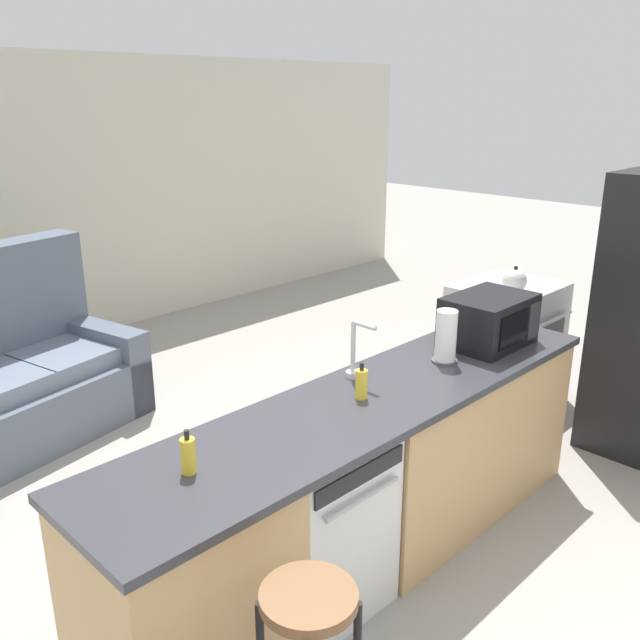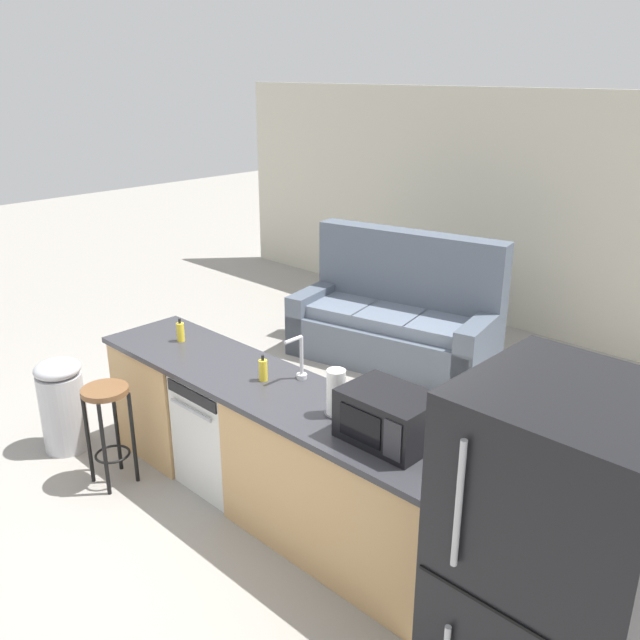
% 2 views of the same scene
% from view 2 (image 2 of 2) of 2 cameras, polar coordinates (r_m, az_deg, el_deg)
% --- Properties ---
extents(ground_plane, '(24.00, 24.00, 0.00)m').
position_cam_2_polar(ground_plane, '(4.90, -5.50, -14.32)').
color(ground_plane, gray).
extents(wall_back, '(10.00, 0.06, 2.60)m').
position_cam_2_polar(wall_back, '(7.47, 21.26, 7.60)').
color(wall_back, beige).
rests_on(wall_back, ground_plane).
extents(kitchen_counter, '(2.94, 0.66, 0.90)m').
position_cam_2_polar(kitchen_counter, '(4.52, -3.66, -11.19)').
color(kitchen_counter, tan).
rests_on(kitchen_counter, ground_plane).
extents(dishwasher, '(0.58, 0.61, 0.84)m').
position_cam_2_polar(dishwasher, '(4.84, -7.63, -8.99)').
color(dishwasher, silver).
rests_on(dishwasher, ground_plane).
extents(stove_range, '(0.76, 0.68, 0.90)m').
position_cam_2_polar(stove_range, '(3.96, 25.38, -17.99)').
color(stove_range, '#B7B7BC').
rests_on(stove_range, ground_plane).
extents(refrigerator, '(0.72, 0.73, 1.80)m').
position_cam_2_polar(refrigerator, '(2.86, 18.72, -22.16)').
color(refrigerator, black).
rests_on(refrigerator, ground_plane).
extents(microwave, '(0.50, 0.37, 0.28)m').
position_cam_2_polar(microwave, '(3.67, 5.80, -8.10)').
color(microwave, black).
rests_on(microwave, kitchen_counter).
extents(sink_faucet, '(0.07, 0.18, 0.30)m').
position_cam_2_polar(sink_faucet, '(4.34, -1.71, -3.41)').
color(sink_faucet, silver).
rests_on(sink_faucet, kitchen_counter).
extents(paper_towel_roll, '(0.14, 0.14, 0.28)m').
position_cam_2_polar(paper_towel_roll, '(3.90, 1.36, -6.17)').
color(paper_towel_roll, '#4C4C51').
rests_on(paper_towel_roll, kitchen_counter).
extents(soap_bottle, '(0.06, 0.06, 0.18)m').
position_cam_2_polar(soap_bottle, '(4.36, -4.81, -4.21)').
color(soap_bottle, yellow).
rests_on(soap_bottle, kitchen_counter).
extents(dish_soap_bottle, '(0.06, 0.06, 0.18)m').
position_cam_2_polar(dish_soap_bottle, '(5.06, -11.67, -0.98)').
color(dish_soap_bottle, yellow).
rests_on(dish_soap_bottle, kitchen_counter).
extents(kettle, '(0.21, 0.17, 0.19)m').
position_cam_2_polar(kettle, '(3.60, 23.48, -11.42)').
color(kettle, silver).
rests_on(kettle, stove_range).
extents(bar_stool, '(0.32, 0.32, 0.74)m').
position_cam_2_polar(bar_stool, '(4.95, -17.44, -7.62)').
color(bar_stool, brown).
rests_on(bar_stool, ground_plane).
extents(trash_bin, '(0.35, 0.35, 0.74)m').
position_cam_2_polar(trash_bin, '(5.57, -20.87, -6.61)').
color(trash_bin, '#B7B7BC').
rests_on(trash_bin, ground_plane).
extents(couch, '(2.14, 1.29, 1.27)m').
position_cam_2_polar(couch, '(6.88, 6.57, -0.04)').
color(couch, '#515B6B').
rests_on(couch, ground_plane).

